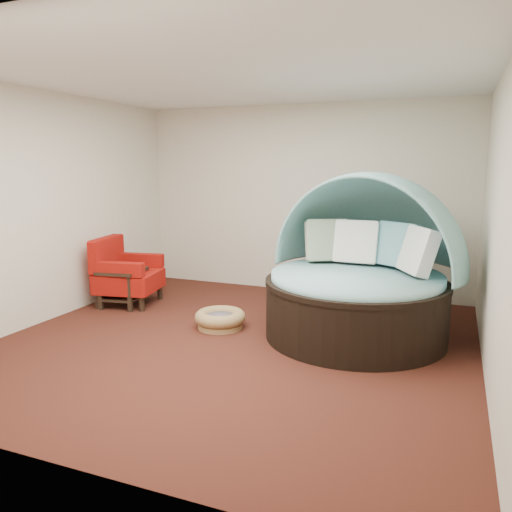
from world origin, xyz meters
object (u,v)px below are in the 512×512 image
at_px(pet_basket, 220,319).
at_px(red_armchair, 125,273).
at_px(canopy_daybed, 362,261).
at_px(side_table, 123,282).

relative_size(pet_basket, red_armchair, 0.85).
bearing_deg(canopy_daybed, pet_basket, -150.82).
bearing_deg(side_table, pet_basket, -11.82).
relative_size(canopy_daybed, side_table, 4.13).
xyz_separation_m(pet_basket, side_table, (-1.64, 0.34, 0.23)).
height_order(pet_basket, red_armchair, red_armchair).
bearing_deg(side_table, canopy_daybed, 0.73).
bearing_deg(pet_basket, canopy_daybed, 13.66).
height_order(red_armchair, side_table, red_armchair).
distance_m(canopy_daybed, pet_basket, 1.79).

